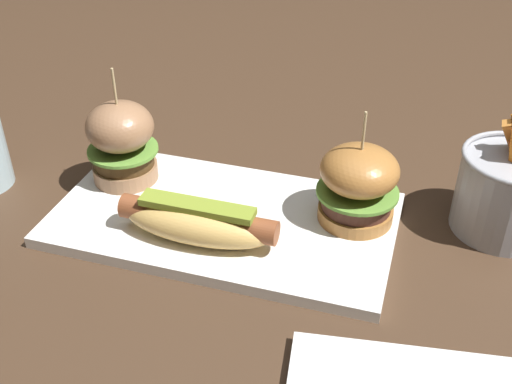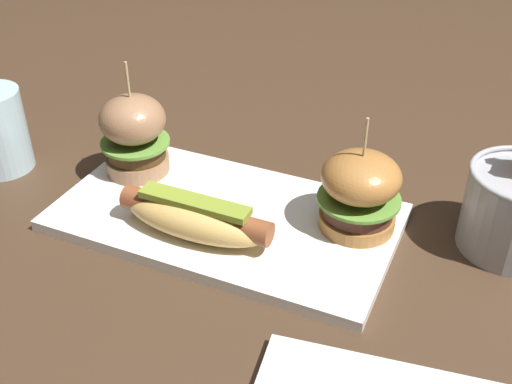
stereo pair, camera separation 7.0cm
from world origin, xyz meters
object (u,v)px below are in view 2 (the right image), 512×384
object	(u,v)px
slider_left	(134,134)
slider_right	(360,191)
platter_main	(225,217)
hot_dog	(195,217)

from	to	relation	value
slider_left	slider_right	world-z (taller)	slider_left
platter_main	hot_dog	xyz separation A→B (m)	(-0.01, -0.05, 0.03)
hot_dog	slider_right	distance (m)	0.18
platter_main	hot_dog	distance (m)	0.06
hot_dog	slider_left	world-z (taller)	slider_left
slider_left	slider_right	distance (m)	0.29
platter_main	hot_dog	bearing A→B (deg)	-102.68
hot_dog	slider_right	xyz separation A→B (m)	(0.16, 0.09, 0.02)
hot_dog	slider_right	size ratio (longest dim) A/B	1.31
hot_dog	slider_left	size ratio (longest dim) A/B	1.21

